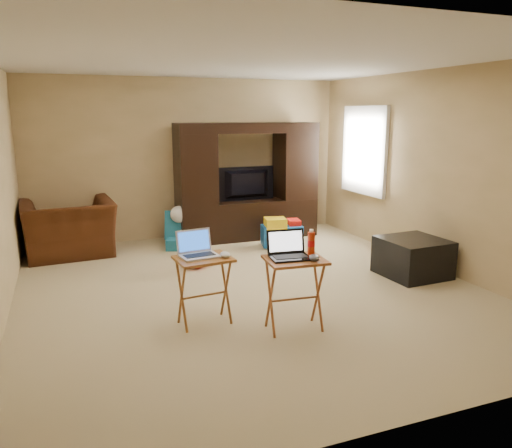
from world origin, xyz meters
name	(u,v)px	position (x,y,z in m)	size (l,w,h in m)	color
floor	(250,289)	(0.00, 0.00, 0.00)	(5.50, 5.50, 0.00)	tan
ceiling	(249,60)	(0.00, 0.00, 2.50)	(5.50, 5.50, 0.00)	silver
wall_back	(189,159)	(0.00, 2.75, 1.25)	(5.00, 5.00, 0.00)	tan
wall_front	(413,237)	(0.00, -2.75, 1.25)	(5.00, 5.00, 0.00)	tan
wall_right	(435,171)	(2.50, 0.00, 1.25)	(5.50, 5.50, 0.00)	tan
window_pane	(365,150)	(2.48, 1.55, 1.40)	(1.20, 1.20, 0.00)	white
window_frame	(364,150)	(2.46, 1.55, 1.40)	(0.06, 1.14, 1.34)	white
entertainment_center	(247,181)	(0.81, 2.28, 0.91)	(2.22, 0.56, 1.82)	black
television	(248,184)	(0.81, 2.24, 0.87)	(0.92, 0.12, 0.53)	black
recliner	(69,229)	(-1.87, 2.20, 0.39)	(1.20, 1.05, 0.78)	#49250F
child_rocker	(181,230)	(-0.33, 2.02, 0.27)	(0.41, 0.47, 0.55)	#175F7E
plush_toy	(197,253)	(-0.36, 0.97, 0.20)	(0.36, 0.30, 0.40)	red
push_toy	(282,232)	(1.10, 1.56, 0.23)	(0.61, 0.43, 0.45)	blue
ottoman	(413,257)	(2.04, -0.27, 0.23)	(0.72, 0.72, 0.46)	black
tray_table_left	(204,291)	(-0.73, -0.74, 0.33)	(0.50, 0.40, 0.65)	#9F6226
tray_table_right	(295,294)	(0.00, -1.17, 0.34)	(0.52, 0.42, 0.68)	#A45827
laptop_left	(199,245)	(-0.76, -0.71, 0.77)	(0.34, 0.28, 0.24)	silver
laptop_right	(290,246)	(-0.04, -1.15, 0.80)	(0.36, 0.29, 0.24)	black
mouse_left	(225,255)	(-0.54, -0.81, 0.68)	(0.08, 0.13, 0.05)	silver
mouse_right	(314,258)	(0.13, -1.29, 0.71)	(0.09, 0.14, 0.06)	#38383D
water_bottle	(311,243)	(0.20, -1.09, 0.79)	(0.07, 0.07, 0.21)	#B5290B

